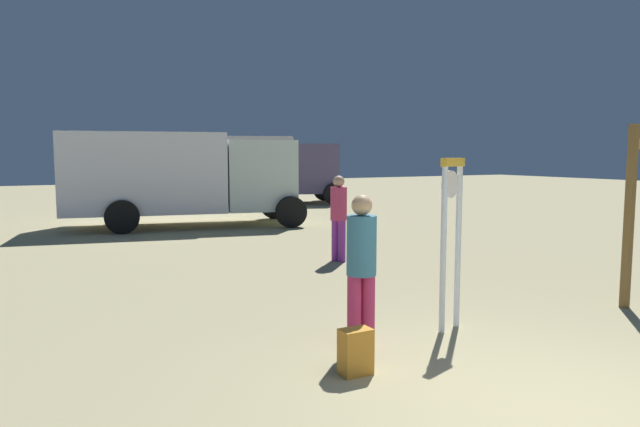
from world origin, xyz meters
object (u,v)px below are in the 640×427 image
person_distant (339,214)px  box_truck_near (179,174)px  backpack (355,352)px  person_near_clock (361,263)px  standing_clock (451,228)px  box_truck_far (255,167)px

person_distant → box_truck_near: size_ratio=0.24×
backpack → person_distant: bearing=61.6°
person_near_clock → backpack: person_near_clock is taller
person_near_clock → standing_clock: bearing=3.4°
box_truck_far → person_near_clock: bearing=-108.2°
person_near_clock → backpack: size_ratio=3.77×
person_distant → box_truck_far: box_truck_far is taller
box_truck_near → box_truck_far: bearing=51.7°
standing_clock → person_near_clock: bearing=-176.6°
standing_clock → box_truck_near: size_ratio=0.29×
box_truck_far → person_distant: bearing=-104.8°
box_truck_near → box_truck_far: box_truck_far is taller
person_near_clock → box_truck_far: (5.76, 17.51, 0.63)m
backpack → box_truck_far: box_truck_far is taller
standing_clock → person_distant: bearing=77.0°
person_distant → backpack: bearing=-118.4°
person_near_clock → box_truck_near: box_truck_near is taller
standing_clock → box_truck_far: bearing=75.7°
person_near_clock → box_truck_far: box_truck_far is taller
person_near_clock → box_truck_far: size_ratio=0.23×
standing_clock → box_truck_far: (4.45, 17.44, 0.34)m
person_near_clock → person_distant: size_ratio=0.99×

